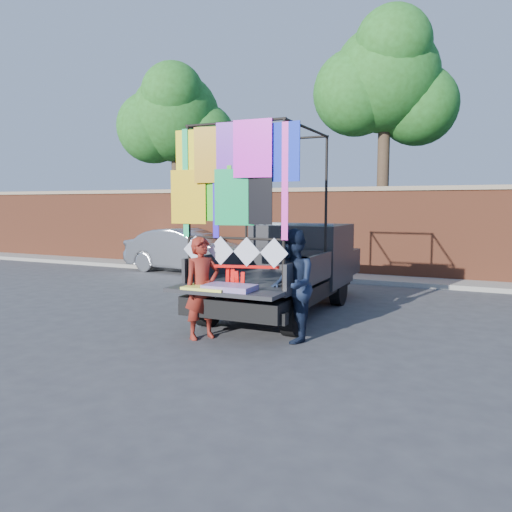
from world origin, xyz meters
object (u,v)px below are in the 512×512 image
at_px(pickup_truck, 293,266).
at_px(man, 292,285).
at_px(sedan, 188,251).
at_px(woman, 202,288).

height_order(pickup_truck, man, pickup_truck).
height_order(sedan, man, man).
bearing_deg(woman, sedan, 67.81).
xyz_separation_m(sedan, man, (5.71, -6.00, 0.20)).
xyz_separation_m(woman, man, (1.34, 0.44, 0.07)).
distance_m(pickup_truck, woman, 2.87).
distance_m(pickup_truck, sedan, 6.03).
bearing_deg(pickup_truck, woman, -99.27).
bearing_deg(sedan, woman, -141.18).
relative_size(pickup_truck, sedan, 1.30).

